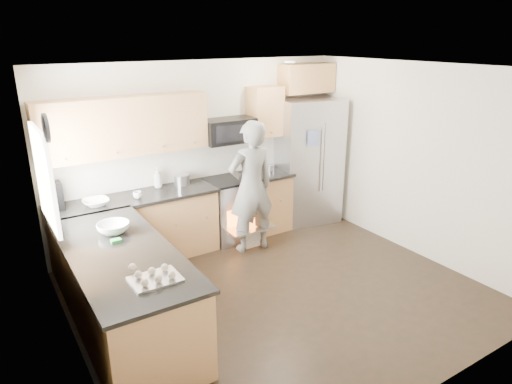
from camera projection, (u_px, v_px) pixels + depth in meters
ground at (279, 293)px, 5.45m from camera, size 4.50×4.50×0.00m
room_shell at (278, 157)px, 4.90m from camera, size 4.54×4.04×2.62m
back_cabinet_run at (171, 186)px, 6.23m from camera, size 4.45×0.64×2.50m
peninsula at (124, 291)px, 4.61m from camera, size 0.96×2.36×1.03m
stove_range at (233, 195)px, 6.76m from camera, size 0.76×0.97×1.79m
refrigerator at (307, 161)px, 7.36m from camera, size 1.09×0.91×1.99m
person at (251, 187)px, 6.28m from camera, size 0.70×0.47×1.86m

